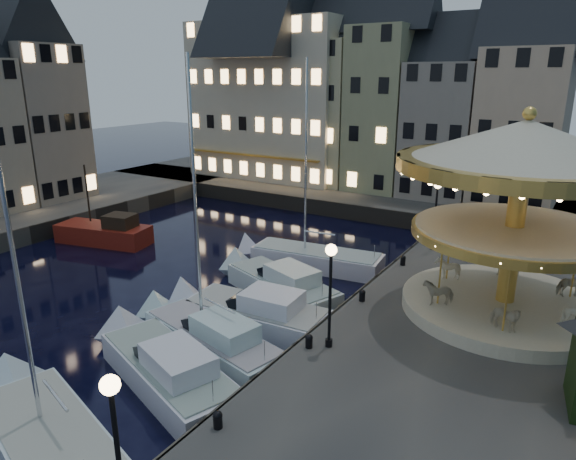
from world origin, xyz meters
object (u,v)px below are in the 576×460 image
Objects in this scene: bollard_c at (362,295)px; motorboat_b at (164,367)px; bollard_d at (403,260)px; streetlamp_c at (436,205)px; bollard_b at (309,341)px; bollard_a at (218,419)px; streetlamp_a at (116,435)px; motorboat_e at (277,284)px; motorboat_f at (308,258)px; red_fishing_boat at (106,234)px; motorboat_c at (207,337)px; motorboat_a at (44,435)px; streetlamp_b at (330,281)px; carousel at (521,182)px; motorboat_d at (249,313)px.

bollard_c is 0.07× the size of motorboat_b.
bollard_d is 0.07× the size of motorboat_b.
streetlamp_c reaches higher than bollard_d.
bollard_b is 5.00m from bollard_c.
bollard_a is 10.50m from bollard_c.
streetlamp_a is 0.52× the size of motorboat_e.
motorboat_f reaches higher than red_fishing_boat.
motorboat_c is at bearing -129.73° from bollard_c.
motorboat_c reaches higher than red_fishing_boat.
motorboat_f reaches higher than streetlamp_a.
bollard_a is at bearing 25.50° from motorboat_a.
motorboat_a is at bearing 164.47° from streetlamp_a.
bollard_b is (0.00, 5.50, 0.00)m from bollard_a.
bollard_c is 20.45m from red_fishing_boat.
streetlamp_b is 0.60× the size of red_fishing_boat.
carousel is at bearing 72.80° from streetlamp_a.
bollard_d is at bearing 93.43° from streetlamp_b.
carousel is (10.35, 10.54, 6.51)m from motorboat_b.
streetlamp_b is 1.00× the size of streetlamp_c.
streetlamp_a is 0.31× the size of motorboat_a.
streetlamp_c is 13.22m from motorboat_d.
streetlamp_b is 0.38× the size of motorboat_c.
bollard_a is 0.07× the size of motorboat_b.
bollard_a is 0.05× the size of motorboat_c.
streetlamp_a is 1.00× the size of streetlamp_b.
bollard_b is 0.07× the size of motorboat_b.
motorboat_d reaches higher than bollard_b.
motorboat_b is (-4.55, 2.27, -0.96)m from bollard_a.
carousel is at bearing 21.73° from bollard_c.
motorboat_b is at bearing -118.93° from bollard_c.
motorboat_a is at bearing -125.53° from carousel.
bollard_d is at bearing 71.67° from motorboat_b.
streetlamp_b is 12.52m from motorboat_f.
motorboat_e is at bearing -126.15° from streetlamp_c.
motorboat_e is (-0.65, 6.52, -0.04)m from motorboat_c.
motorboat_e is at bearing -80.98° from motorboat_f.
streetlamp_a is 7.32× the size of bollard_a.
carousel reaches higher than red_fishing_boat.
motorboat_b is 5.51m from motorboat_d.
motorboat_a is 4.72m from motorboat_b.
carousel is (5.80, 7.31, 5.55)m from bollard_b.
motorboat_d is at bearing -113.53° from streetlamp_c.
bollard_b is at bearing -128.43° from carousel.
motorboat_a is (-5.08, -7.92, -1.06)m from bollard_b.
carousel is at bearing 45.53° from motorboat_b.
motorboat_f reaches higher than bollard_c.
bollard_d is (0.00, 10.50, 0.00)m from bollard_b.
streetlamp_a is at bearing -59.50° from motorboat_c.
bollard_c is 0.06× the size of carousel.
streetlamp_a is 21.38m from motorboat_f.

